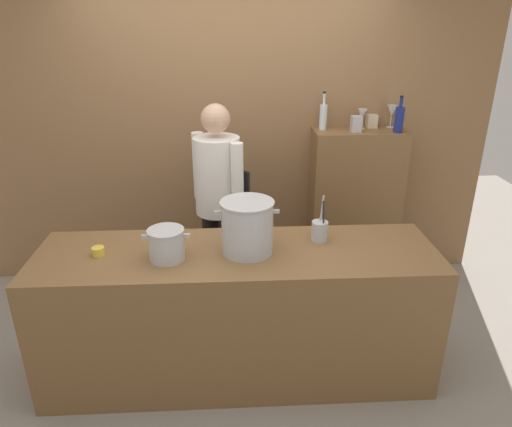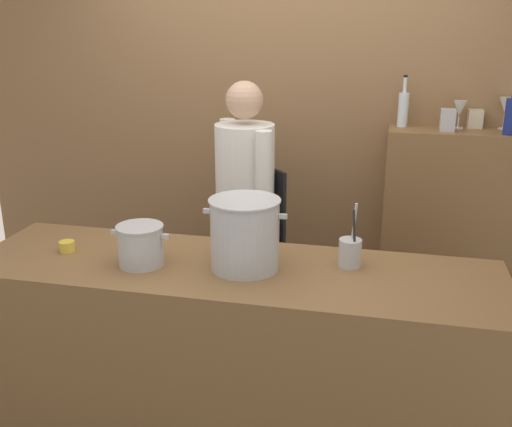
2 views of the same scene
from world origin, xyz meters
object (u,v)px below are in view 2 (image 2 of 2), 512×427
at_px(stockpot_large, 245,234).
at_px(spice_tin_silver, 448,120).
at_px(butter_jar, 67,247).
at_px(wine_glass_short, 506,106).
at_px(wine_glass_tall, 460,109).
at_px(wine_bottle_cobalt, 511,115).
at_px(spice_tin_cream, 475,119).
at_px(stockpot_small, 141,245).
at_px(wine_bottle_clear, 403,108).
at_px(utensil_crock, 350,252).
at_px(chef, 246,202).

relative_size(stockpot_large, spice_tin_silver, 3.00).
distance_m(stockpot_large, butter_jar, 0.90).
height_order(wine_glass_short, spice_tin_silver, wine_glass_short).
height_order(stockpot_large, butter_jar, stockpot_large).
xyz_separation_m(wine_glass_short, wine_glass_tall, (-0.26, -0.04, -0.02)).
bearing_deg(wine_bottle_cobalt, wine_glass_tall, 151.03).
height_order(wine_bottle_cobalt, wine_glass_tall, wine_bottle_cobalt).
bearing_deg(spice_tin_cream, stockpot_small, -138.89).
xyz_separation_m(wine_bottle_clear, spice_tin_cream, (0.42, 0.05, -0.06)).
relative_size(stockpot_large, spice_tin_cream, 3.53).
distance_m(utensil_crock, spice_tin_silver, 1.21).
relative_size(stockpot_small, spice_tin_silver, 2.20).
xyz_separation_m(wine_bottle_cobalt, wine_glass_short, (-0.00, 0.18, 0.02)).
bearing_deg(utensil_crock, stockpot_small, -168.39).
bearing_deg(wine_bottle_clear, chef, -151.63).
bearing_deg(stockpot_large, wine_bottle_cobalt, 41.42).
relative_size(chef, wine_bottle_clear, 5.46).
height_order(wine_bottle_cobalt, wine_bottle_clear, wine_bottle_clear).
height_order(utensil_crock, butter_jar, utensil_crock).
bearing_deg(wine_glass_tall, wine_glass_short, 8.66).
relative_size(chef, stockpot_large, 4.35).
height_order(spice_tin_silver, spice_tin_cream, spice_tin_silver).
xyz_separation_m(stockpot_large, butter_jar, (-0.89, -0.01, -0.14)).
xyz_separation_m(stockpot_small, wine_glass_short, (1.73, 1.36, 0.50)).
relative_size(utensil_crock, spice_tin_cream, 2.75).
relative_size(utensil_crock, spice_tin_silver, 2.34).
distance_m(chef, stockpot_large, 0.81).
bearing_deg(spice_tin_cream, wine_bottle_clear, -173.17).
bearing_deg(spice_tin_silver, butter_jar, -147.58).
distance_m(butter_jar, wine_bottle_cobalt, 2.48).
xyz_separation_m(stockpot_small, butter_jar, (-0.42, 0.07, -0.07)).
relative_size(wine_bottle_cobalt, wine_glass_tall, 1.77).
bearing_deg(butter_jar, spice_tin_silver, 32.42).
bearing_deg(chef, spice_tin_silver, -113.29).
height_order(wine_bottle_cobalt, spice_tin_silver, wine_bottle_cobalt).
bearing_deg(wine_glass_short, butter_jar, -148.85).
bearing_deg(wine_glass_tall, wine_bottle_cobalt, -28.97).
relative_size(stockpot_small, spice_tin_cream, 2.59).
bearing_deg(wine_glass_tall, butter_jar, -146.32).
distance_m(utensil_crock, wine_bottle_clear, 1.25).
bearing_deg(wine_bottle_clear, spice_tin_silver, -21.36).
xyz_separation_m(wine_bottle_clear, spice_tin_silver, (0.25, -0.10, -0.05)).
relative_size(wine_bottle_clear, spice_tin_cream, 2.81).
distance_m(wine_bottle_cobalt, wine_glass_tall, 0.30).
height_order(wine_bottle_clear, spice_tin_cream, wine_bottle_clear).
bearing_deg(utensil_crock, stockpot_large, -165.30).
height_order(chef, utensil_crock, chef).
distance_m(wine_glass_tall, spice_tin_cream, 0.12).
relative_size(butter_jar, wine_bottle_clear, 0.24).
bearing_deg(chef, wine_glass_tall, -109.82).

